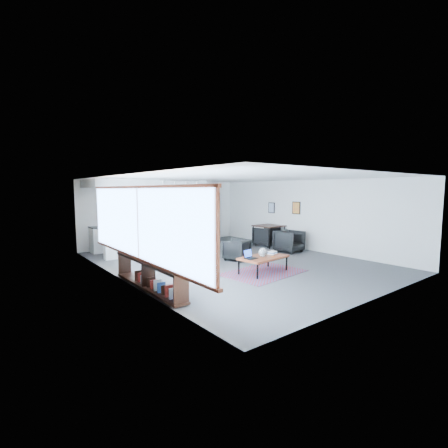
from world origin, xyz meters
TOP-DOWN VIEW (x-y plane):
  - room at (0.00, 0.00)m, footprint 7.02×9.02m
  - window at (-3.46, -0.90)m, footprint 0.10×5.95m
  - console at (-3.30, -1.05)m, footprint 0.35×3.00m
  - kitchenette at (-1.20, 3.71)m, footprint 4.20×1.96m
  - doorway at (2.30, 4.42)m, footprint 1.10×0.12m
  - track_light at (-0.59, 2.20)m, footprint 1.60×0.07m
  - wall_art_lower at (3.47, 0.40)m, footprint 0.03×0.38m
  - wall_art_upper at (3.47, 1.70)m, footprint 0.03×0.34m
  - kilim_rug at (-0.23, -1.57)m, footprint 2.34×1.73m
  - coffee_table at (-0.23, -1.57)m, footprint 1.46×0.90m
  - laptop at (-0.69, -1.51)m, footprint 0.35×0.30m
  - ceramic_pot at (-0.28, -1.60)m, footprint 0.24×0.24m
  - book_stack at (0.20, -1.48)m, footprint 0.31×0.27m
  - coaster at (-0.07, -1.76)m, footprint 0.10×0.10m
  - armchair_left at (-1.38, 0.17)m, footprint 0.86×0.84m
  - armchair_right at (0.25, 0.13)m, footprint 0.92×0.89m
  - floor_lamp at (-0.50, 1.12)m, footprint 0.55×0.55m
  - dining_table at (2.94, 1.32)m, footprint 1.04×1.04m
  - dining_chair_near at (2.61, -0.03)m, footprint 0.79×0.75m
  - dining_chair_far at (2.92, 1.45)m, footprint 0.78×0.74m
  - microwave at (-0.76, 4.15)m, footprint 0.57×0.36m

SIDE VIEW (x-z plane):
  - kilim_rug at x=-0.23m, z-range 0.00..0.01m
  - console at x=-3.30m, z-range -0.07..0.73m
  - armchair_left at x=-1.38m, z-range 0.00..0.71m
  - dining_chair_far at x=2.92m, z-range 0.00..0.72m
  - armchair_right at x=0.25m, z-range 0.00..0.73m
  - dining_chair_near at x=2.61m, z-range 0.00..0.73m
  - coffee_table at x=-0.23m, z-range 0.19..0.64m
  - coaster at x=-0.07m, z-range 0.45..0.46m
  - book_stack at x=0.20m, z-range 0.45..0.53m
  - laptop at x=-0.69m, z-range 0.40..0.63m
  - ceramic_pot at x=-0.28m, z-range 0.45..0.69m
  - dining_table at x=2.94m, z-range 0.34..1.18m
  - doorway at x=2.30m, z-range 0.00..2.15m
  - microwave at x=-0.76m, z-range 0.93..1.29m
  - floor_lamp at x=-0.50m, z-range 0.55..2.02m
  - room at x=0.00m, z-range -0.01..2.61m
  - kitchenette at x=-1.20m, z-range 0.08..2.68m
  - window at x=-3.46m, z-range 0.63..2.29m
  - wall_art_upper at x=3.47m, z-range 1.28..1.72m
  - wall_art_lower at x=3.47m, z-range 1.31..1.79m
  - track_light at x=-0.59m, z-range 2.45..2.60m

